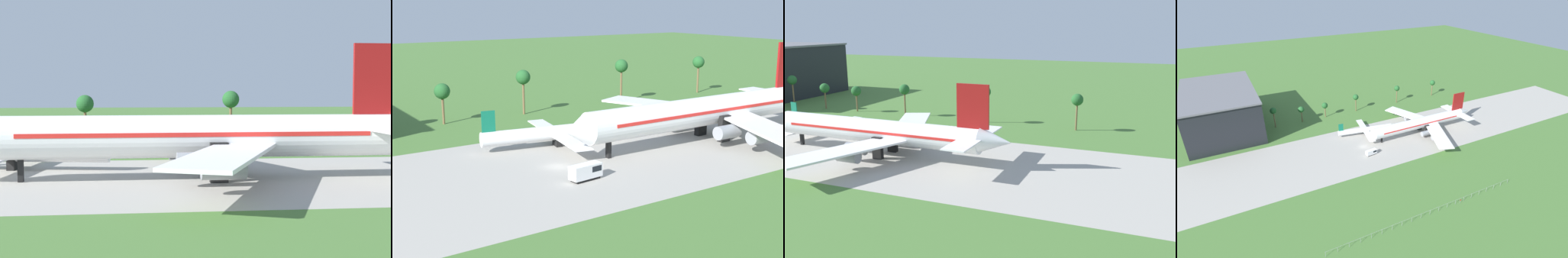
{
  "view_description": "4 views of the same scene",
  "coord_description": "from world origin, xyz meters",
  "views": [
    {
      "loc": [
        24.66,
        -81.28,
        12.54
      ],
      "look_at": [
        33.68,
        -0.41,
        6.91
      ],
      "focal_mm": 55.0,
      "sensor_mm": 36.0,
      "label": 1
    },
    {
      "loc": [
        -44.79,
        -76.34,
        27.32
      ],
      "look_at": [
        5.87,
        -0.41,
        5.91
      ],
      "focal_mm": 50.0,
      "sensor_mm": 36.0,
      "label": 2
    },
    {
      "loc": [
        95.96,
        -87.15,
        31.29
      ],
      "look_at": [
        61.5,
        -0.41,
        8.83
      ],
      "focal_mm": 40.0,
      "sensor_mm": 36.0,
      "label": 3
    },
    {
      "loc": [
        -57.67,
        -120.21,
        78.56
      ],
      "look_at": [
        7.81,
        5.0,
        6.0
      ],
      "focal_mm": 28.0,
      "sensor_mm": 36.0,
      "label": 4
    }
  ],
  "objects": [
    {
      "name": "jet_airliner",
      "position": [
        35.37,
        -0.41,
        5.84
      ],
      "size": [
        67.59,
        56.94,
        18.74
      ],
      "color": "white",
      "rests_on": "ground_plane"
    },
    {
      "name": "regional_aircraft",
      "position": [
        6.89,
        11.99,
        2.64
      ],
      "size": [
        29.82,
        26.98,
        8.01
      ],
      "color": "white",
      "rests_on": "ground_plane"
    },
    {
      "name": "palm_tree_row",
      "position": [
        13.15,
        43.08,
        8.82
      ],
      "size": [
        113.97,
        3.6,
        12.04
      ],
      "color": "brown",
      "rests_on": "ground_plane"
    }
  ]
}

